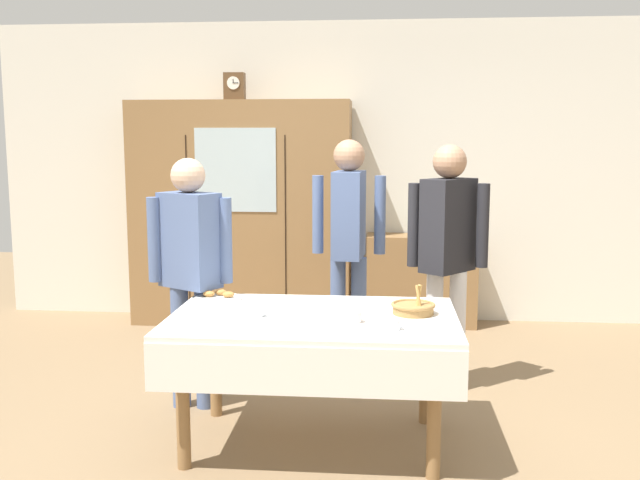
% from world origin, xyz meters
% --- Properties ---
extents(ground_plane, '(12.00, 12.00, 0.00)m').
position_xyz_m(ground_plane, '(0.00, 0.00, 0.00)').
color(ground_plane, '#846B4C').
rests_on(ground_plane, ground).
extents(back_wall, '(6.40, 0.10, 2.70)m').
position_xyz_m(back_wall, '(0.00, 2.65, 1.35)').
color(back_wall, silver).
rests_on(back_wall, ground).
extents(dining_table, '(1.53, 0.99, 0.72)m').
position_xyz_m(dining_table, '(0.00, -0.23, 0.62)').
color(dining_table, olive).
rests_on(dining_table, ground).
extents(wall_cabinet, '(1.95, 0.46, 1.99)m').
position_xyz_m(wall_cabinet, '(-0.90, 2.35, 1.00)').
color(wall_cabinet, olive).
rests_on(wall_cabinet, ground).
extents(mantel_clock, '(0.18, 0.11, 0.24)m').
position_xyz_m(mantel_clock, '(-0.94, 2.35, 2.11)').
color(mantel_clock, brown).
rests_on(mantel_clock, wall_cabinet).
extents(bookshelf_low, '(0.97, 0.35, 0.81)m').
position_xyz_m(bookshelf_low, '(0.71, 2.41, 0.40)').
color(bookshelf_low, olive).
rests_on(bookshelf_low, ground).
extents(book_stack, '(0.16, 0.22, 0.06)m').
position_xyz_m(book_stack, '(0.71, 2.41, 0.84)').
color(book_stack, '#3D754C').
rests_on(book_stack, bookshelf_low).
extents(tea_cup_near_right, '(0.13, 0.13, 0.06)m').
position_xyz_m(tea_cup_near_right, '(-0.29, -0.29, 0.75)').
color(tea_cup_near_right, white).
rests_on(tea_cup_near_right, dining_table).
extents(tea_cup_mid_left, '(0.13, 0.13, 0.06)m').
position_xyz_m(tea_cup_mid_left, '(0.22, -0.36, 0.75)').
color(tea_cup_mid_left, white).
rests_on(tea_cup_mid_left, dining_table).
extents(tea_cup_back_edge, '(0.13, 0.13, 0.06)m').
position_xyz_m(tea_cup_back_edge, '(0.42, -0.49, 0.75)').
color(tea_cup_back_edge, white).
rests_on(tea_cup_back_edge, dining_table).
extents(bread_basket, '(0.24, 0.24, 0.16)m').
position_xyz_m(bread_basket, '(0.53, -0.12, 0.76)').
color(bread_basket, '#9E7542').
rests_on(bread_basket, dining_table).
extents(pastry_plate, '(0.28, 0.28, 0.05)m').
position_xyz_m(pastry_plate, '(-0.59, 0.13, 0.74)').
color(pastry_plate, white).
rests_on(pastry_plate, dining_table).
extents(spoon_near_right, '(0.12, 0.02, 0.01)m').
position_xyz_m(spoon_near_right, '(-0.16, -0.50, 0.73)').
color(spoon_near_right, silver).
rests_on(spoon_near_right, dining_table).
extents(spoon_front_edge, '(0.12, 0.02, 0.01)m').
position_xyz_m(spoon_front_edge, '(-0.01, -0.12, 0.73)').
color(spoon_front_edge, silver).
rests_on(spoon_front_edge, dining_table).
extents(spoon_far_right, '(0.12, 0.02, 0.01)m').
position_xyz_m(spoon_far_right, '(-0.31, -0.01, 0.73)').
color(spoon_far_right, silver).
rests_on(spoon_far_right, dining_table).
extents(person_near_right_end, '(0.52, 0.40, 1.62)m').
position_xyz_m(person_near_right_end, '(0.79, 0.72, 0.99)').
color(person_near_right_end, silver).
rests_on(person_near_right_end, ground).
extents(person_behind_table_left, '(0.52, 0.38, 1.65)m').
position_xyz_m(person_behind_table_left, '(0.12, 1.11, 1.01)').
color(person_behind_table_left, slate).
rests_on(person_behind_table_left, ground).
extents(person_by_cabinet, '(0.52, 0.36, 1.54)m').
position_xyz_m(person_by_cabinet, '(-0.80, 0.27, 0.93)').
color(person_by_cabinet, slate).
rests_on(person_by_cabinet, ground).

